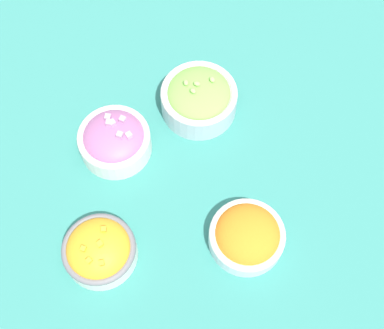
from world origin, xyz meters
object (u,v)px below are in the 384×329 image
Objects in this scene: bowl_squash at (99,250)px; bowl_lettuce at (199,98)px; bowl_red_onion at (114,140)px; bowl_carrots at (247,236)px.

bowl_lettuce is at bearing 44.12° from bowl_squash.
bowl_squash is 0.21m from bowl_red_onion.
bowl_squash is 0.94× the size of bowl_red_onion.
bowl_red_onion reaches higher than bowl_squash.
bowl_carrots is 1.04× the size of bowl_squash.
bowl_lettuce reaches higher than bowl_red_onion.
bowl_red_onion is (-0.17, -0.04, -0.00)m from bowl_lettuce.
bowl_carrots is 0.98× the size of bowl_red_onion.
bowl_lettuce reaches higher than bowl_squash.
bowl_squash reaches higher than bowl_carrots.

